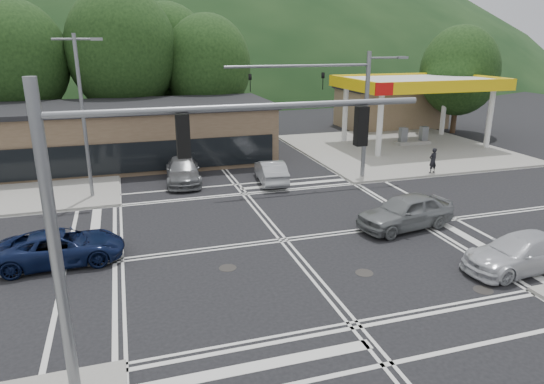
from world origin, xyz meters
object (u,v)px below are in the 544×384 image
object	(u,v)px
car_queue_a	(271,171)
car_queue_b	(253,138)
car_silver_east	(521,253)
car_northbound	(183,171)
pedestrian	(433,160)
car_blue_west	(61,247)
car_grey_center	(405,212)

from	to	relation	value
car_queue_a	car_queue_b	world-z (taller)	car_queue_a
car_silver_east	car_queue_a	xyz separation A→B (m)	(-5.81, 14.50, 0.01)
car_silver_east	car_queue_b	distance (m)	25.76
car_northbound	car_queue_b	bearing A→B (deg)	57.36
car_queue_a	pedestrian	size ratio (longest dim) A/B	2.58
car_queue_b	car_silver_east	bearing A→B (deg)	97.56
car_blue_west	car_grey_center	size ratio (longest dim) A/B	1.01
car_queue_a	pedestrian	xyz separation A→B (m)	(10.81, -1.50, 0.28)
car_grey_center	car_silver_east	world-z (taller)	car_grey_center
car_silver_east	pedestrian	size ratio (longest dim) A/B	2.88
car_silver_east	car_queue_b	world-z (taller)	car_silver_east
car_grey_center	car_silver_east	bearing A→B (deg)	10.70
pedestrian	car_queue_b	bearing A→B (deg)	-65.46
car_queue_a	car_silver_east	bearing A→B (deg)	118.12
car_queue_b	car_queue_a	bearing A→B (deg)	79.28
car_silver_east	car_blue_west	bearing A→B (deg)	-112.05
car_blue_west	car_grey_center	distance (m)	15.40
car_queue_b	car_northbound	xyz separation A→B (m)	(-7.09, -9.22, 0.05)
car_grey_center	car_silver_east	distance (m)	5.55
car_blue_west	car_northbound	bearing A→B (deg)	-32.76
car_blue_west	car_northbound	distance (m)	11.96
car_northbound	car_grey_center	bearing A→B (deg)	-45.32
car_blue_west	car_queue_a	world-z (taller)	car_queue_a
car_silver_east	pedestrian	distance (m)	13.93
car_northbound	pedestrian	size ratio (longest dim) A/B	3.04
car_northbound	car_silver_east	bearing A→B (deg)	-50.69
car_grey_center	pedestrian	distance (m)	10.44
car_northbound	car_queue_a	bearing A→B (deg)	-13.10
pedestrian	car_silver_east	bearing A→B (deg)	57.61
car_silver_east	car_queue_a	distance (m)	15.62
car_queue_b	pedestrian	distance (m)	15.36
car_silver_east	car_northbound	distance (m)	19.66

